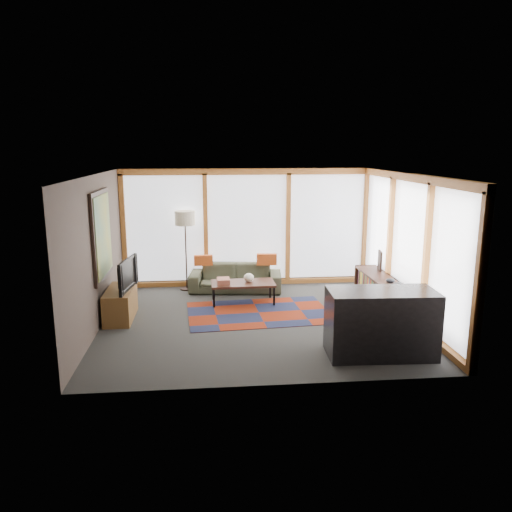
{
  "coord_description": "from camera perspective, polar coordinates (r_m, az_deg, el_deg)",
  "views": [
    {
      "loc": [
        -0.86,
        -8.47,
        3.05
      ],
      "look_at": [
        0.0,
        0.4,
        1.1
      ],
      "focal_mm": 35.0,
      "sensor_mm": 36.0,
      "label": 1
    }
  ],
  "objects": [
    {
      "name": "floor_lamp",
      "position": [
        10.86,
        -8.01,
        0.6
      ],
      "size": [
        0.43,
        0.43,
        1.73
      ],
      "primitive_type": null,
      "color": "black",
      "rests_on": "ground"
    },
    {
      "name": "pillow_left",
      "position": [
        10.72,
        -6.04,
        -0.48
      ],
      "size": [
        0.41,
        0.15,
        0.22
      ],
      "primitive_type": "cube",
      "rotation": [
        0.0,
        0.0,
        0.07
      ],
      "color": "#B5491A",
      "rests_on": "sofa"
    },
    {
      "name": "coffee_table",
      "position": [
        9.99,
        -1.5,
        -4.18
      ],
      "size": [
        1.27,
        0.65,
        0.42
      ],
      "primitive_type": null,
      "rotation": [
        0.0,
        0.0,
        0.02
      ],
      "color": "#311B11",
      "rests_on": "ground"
    },
    {
      "name": "book_stack",
      "position": [
        9.85,
        -3.75,
        -2.87
      ],
      "size": [
        0.26,
        0.31,
        0.1
      ],
      "primitive_type": "cube",
      "rotation": [
        0.0,
        0.0,
        0.03
      ],
      "color": "#9D513D",
      "rests_on": "coffee_table"
    },
    {
      "name": "vase",
      "position": [
        9.95,
        -0.83,
        -2.48
      ],
      "size": [
        0.23,
        0.23,
        0.17
      ],
      "primitive_type": "ellipsoid",
      "rotation": [
        0.0,
        0.0,
        -0.14
      ],
      "color": "white",
      "rests_on": "coffee_table"
    },
    {
      "name": "bowl_a",
      "position": [
        9.17,
        16.05,
        -3.22
      ],
      "size": [
        0.24,
        0.24,
        0.1
      ],
      "primitive_type": "ellipsoid",
      "rotation": [
        0.0,
        0.0,
        -0.19
      ],
      "color": "black",
      "rests_on": "bookshelf"
    },
    {
      "name": "pillow_right",
      "position": [
        10.71,
        1.23,
        -0.38
      ],
      "size": [
        0.44,
        0.17,
        0.24
      ],
      "primitive_type": "cube",
      "rotation": [
        0.0,
        0.0,
        -0.1
      ],
      "color": "#B5491A",
      "rests_on": "sofa"
    },
    {
      "name": "television",
      "position": [
        9.19,
        -14.99,
        -2.02
      ],
      "size": [
        0.28,
        1.0,
        0.57
      ],
      "primitive_type": "imported",
      "rotation": [
        0.0,
        0.0,
        1.42
      ],
      "color": "black",
      "rests_on": "tv_console"
    },
    {
      "name": "room_envelope",
      "position": [
        9.25,
        2.96,
        2.94
      ],
      "size": [
        5.52,
        5.02,
        2.62
      ],
      "color": "#463833",
      "rests_on": "ground"
    },
    {
      "name": "sofa",
      "position": [
        10.79,
        -2.35,
        -2.51
      ],
      "size": [
        2.04,
        0.99,
        0.57
      ],
      "primitive_type": "imported",
      "rotation": [
        0.0,
        0.0,
        -0.12
      ],
      "color": "#333828",
      "rests_on": "ground"
    },
    {
      "name": "shelf_picture",
      "position": [
        10.34,
        13.98,
        -0.52
      ],
      "size": [
        0.09,
        0.31,
        0.4
      ],
      "primitive_type": "cube",
      "rotation": [
        0.0,
        0.0,
        -0.17
      ],
      "color": "black",
      "rests_on": "bookshelf"
    },
    {
      "name": "bookshelf",
      "position": [
        9.75,
        14.47,
        -4.4
      ],
      "size": [
        0.45,
        2.46,
        0.61
      ],
      "primitive_type": null,
      "color": "#311B11",
      "rests_on": "ground"
    },
    {
      "name": "bowl_b",
      "position": [
        9.47,
        15.1,
        -2.73
      ],
      "size": [
        0.2,
        0.2,
        0.08
      ],
      "primitive_type": "ellipsoid",
      "rotation": [
        0.0,
        0.0,
        -0.22
      ],
      "color": "black",
      "rests_on": "bookshelf"
    },
    {
      "name": "bar_counter",
      "position": [
        7.68,
        14.1,
        -7.44
      ],
      "size": [
        1.61,
        0.81,
        1.0
      ],
      "primitive_type": "cube",
      "rotation": [
        0.0,
        0.0,
        -0.04
      ],
      "color": "black",
      "rests_on": "ground"
    },
    {
      "name": "rug",
      "position": [
        9.43,
        0.32,
        -6.49
      ],
      "size": [
        2.74,
        1.87,
        0.01
      ],
      "primitive_type": "cube",
      "rotation": [
        0.0,
        0.0,
        0.07
      ],
      "color": "maroon",
      "rests_on": "ground"
    },
    {
      "name": "tv_console",
      "position": [
        9.38,
        -15.23,
        -5.31
      ],
      "size": [
        0.46,
        1.1,
        0.55
      ],
      "primitive_type": "cube",
      "color": "brown",
      "rests_on": "ground"
    },
    {
      "name": "ground",
      "position": [
        9.04,
        0.25,
        -7.37
      ],
      "size": [
        5.5,
        5.5,
        0.0
      ],
      "primitive_type": "plane",
      "color": "#292A27",
      "rests_on": "ground"
    }
  ]
}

